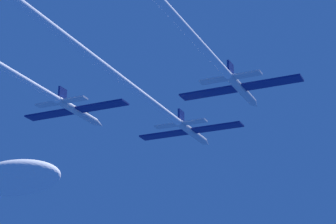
% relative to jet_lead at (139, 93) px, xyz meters
% --- Properties ---
extents(jet_lead, '(19.85, 70.61, 3.29)m').
position_rel_jet_lead_xyz_m(jet_lead, '(0.00, 0.00, 0.00)').
color(jet_lead, silver).
extents(jet_left_wing, '(19.85, 66.45, 3.29)m').
position_rel_jet_lead_xyz_m(jet_left_wing, '(-15.77, -12.42, 1.68)').
color(jet_left_wing, silver).
extents(jet_right_wing, '(19.85, 64.88, 3.29)m').
position_rel_jet_lead_xyz_m(jet_right_wing, '(13.99, -10.70, 1.23)').
color(jet_right_wing, silver).
extents(cloud_wispy, '(24.23, 13.33, 8.48)m').
position_rel_jet_lead_xyz_m(cloud_wispy, '(-53.96, 40.08, 1.28)').
color(cloud_wispy, white).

